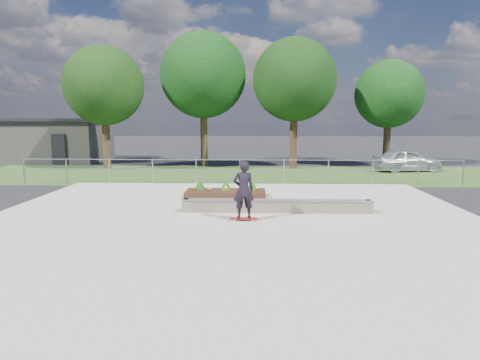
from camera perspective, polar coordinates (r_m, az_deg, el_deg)
name	(u,v)px	position (r m, az deg, el deg)	size (l,w,h in m)	color
ground	(231,226)	(12.17, -1.18, -6.15)	(120.00, 120.00, 0.00)	black
grass_verge	(242,175)	(22.97, 0.28, 0.73)	(30.00, 8.00, 0.02)	#2E4D1E
concrete_slab	(231,225)	(12.16, -1.18, -6.02)	(15.00, 15.00, 0.06)	#ADAA9A
fence	(240,168)	(19.41, -0.01, 1.59)	(20.06, 0.06, 1.20)	gray
building	(47,140)	(33.20, -24.38, 4.93)	(8.40, 5.40, 3.00)	#33312D
tree_far_left	(104,86)	(26.29, -17.70, 11.88)	(4.55, 4.55, 7.15)	#352315
tree_mid_left	(203,75)	(27.07, -4.92, 13.72)	(5.25, 5.25, 8.25)	#382716
tree_mid_right	(295,80)	(25.96, 7.29, 13.09)	(4.90, 4.90, 7.70)	#331E14
tree_far_right	(389,94)	(28.55, 19.26, 10.74)	(4.20, 4.20, 6.60)	#332214
grind_ledge	(277,206)	(13.64, 4.91, -3.45)	(6.00, 0.44, 0.43)	brown
planter_bed	(226,192)	(16.25, -1.92, -1.60)	(3.00, 1.20, 0.61)	black
skateboarder	(244,190)	(12.34, 0.47, -1.33)	(0.80, 0.51, 1.76)	white
parked_car	(407,160)	(26.08, 21.34, 2.48)	(1.53, 3.81, 1.30)	#B1B7BB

